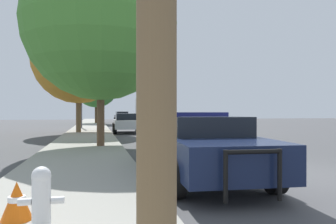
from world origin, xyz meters
The scene contains 13 objects.
ground_plane centered at (0.00, 0.00, 0.00)m, with size 110.00×110.00×0.00m, color #474749.
sidewalk_left centered at (-5.10, 0.00, 0.07)m, with size 3.00×110.00×0.13m.
police_car centered at (-2.28, 0.11, 0.77)m, with size 2.27×5.36×1.50m.
fire_hydrant centered at (-5.27, -3.14, 0.54)m, with size 0.50×0.22×0.77m.
traffic_light centered at (-4.27, 21.62, 4.05)m, with size 4.10×0.35×5.54m.
car_background_distant centered at (-1.21, 36.97, 0.78)m, with size 1.94×4.39×1.48m.
car_background_oncoming centered at (2.73, 24.17, 0.76)m, with size 2.13×4.42×1.42m.
car_background_midblock centered at (-2.51, 16.05, 0.73)m, with size 2.06×4.15×1.37m.
box_truck centered at (1.98, 36.11, 1.73)m, with size 2.75×7.81×3.30m.
tree_sidewalk_near centered at (-4.46, 6.47, 5.06)m, with size 6.19×6.19×8.03m.
tree_sidewalk_mid centered at (-5.77, 15.59, 5.12)m, with size 6.15×6.15×8.07m.
tree_sidewalk_far centered at (-4.58, 32.47, 4.58)m, with size 5.24×5.24×7.07m.
traffic_cone centered at (-5.66, -2.53, 0.38)m, with size 0.39×0.39×0.49m.
Camera 1 is at (-4.68, -7.05, 1.53)m, focal length 35.00 mm.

